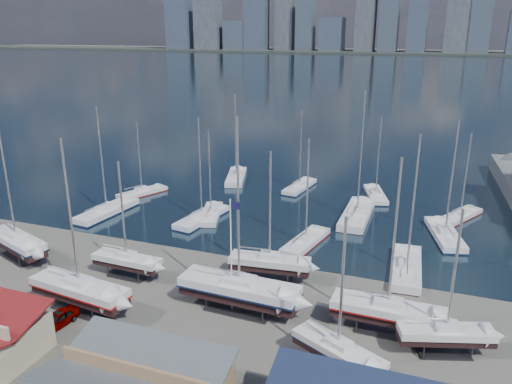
% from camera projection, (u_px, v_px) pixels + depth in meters
% --- Properties ---
extents(ground, '(1400.00, 1400.00, 0.00)m').
position_uv_depth(ground, '(226.00, 303.00, 49.90)').
color(ground, '#605E59').
rests_on(ground, ground).
extents(water, '(1400.00, 600.00, 0.40)m').
position_uv_depth(water, '(415.00, 71.00, 326.39)').
color(water, '#182A38').
rests_on(water, ground).
extents(far_shore, '(1400.00, 80.00, 2.20)m').
position_uv_depth(far_shore, '(429.00, 53.00, 557.86)').
color(far_shore, '#2D332D').
rests_on(far_shore, ground).
extents(skyline, '(639.14, 43.80, 107.69)m').
position_uv_depth(skyline, '(425.00, 17.00, 543.08)').
color(skyline, '#475166').
rests_on(skyline, far_shore).
extents(sailboat_cradle_0, '(10.40, 6.00, 16.21)m').
position_uv_depth(sailboat_cradle_0, '(17.00, 242.00, 59.07)').
color(sailboat_cradle_0, '#2D2D33').
rests_on(sailboat_cradle_0, ground).
extents(sailboat_cradle_1, '(10.84, 4.16, 17.00)m').
position_uv_depth(sailboat_cradle_1, '(80.00, 290.00, 48.10)').
color(sailboat_cradle_1, '#2D2D33').
rests_on(sailboat_cradle_1, ground).
extents(sailboat_cradle_2, '(7.99, 2.48, 13.16)m').
position_uv_depth(sailboat_cradle_2, '(127.00, 261.00, 54.62)').
color(sailboat_cradle_2, '#2D2D33').
rests_on(sailboat_cradle_2, ground).
extents(sailboat_cradle_3, '(12.04, 3.81, 19.02)m').
position_uv_depth(sailboat_cradle_3, '(239.00, 289.00, 47.95)').
color(sailboat_cradle_3, '#2D2D33').
rests_on(sailboat_cradle_3, ground).
extents(sailboat_cradle_4, '(8.96, 3.42, 14.40)m').
position_uv_depth(sailboat_cradle_4, '(270.00, 262.00, 54.02)').
color(sailboat_cradle_4, '#2D2D33').
rests_on(sailboat_cradle_4, ground).
extents(sailboat_cradle_5, '(8.23, 5.61, 13.26)m').
position_uv_depth(sailboat_cradle_5, '(338.00, 351.00, 39.25)').
color(sailboat_cradle_5, '#2D2D33').
rests_on(sailboat_cradle_5, ground).
extents(sailboat_cradle_6, '(10.12, 2.99, 16.26)m').
position_uv_depth(sailboat_cradle_6, '(388.00, 311.00, 44.50)').
color(sailboat_cradle_6, '#2D2D33').
rests_on(sailboat_cradle_6, ground).
extents(sailboat_cradle_7, '(8.10, 4.47, 12.99)m').
position_uv_depth(sailboat_cradle_7, '(446.00, 334.00, 41.49)').
color(sailboat_cradle_7, '#2D2D33').
rests_on(sailboat_cradle_7, ground).
extents(sailboat_moored_0, '(4.31, 11.47, 16.74)m').
position_uv_depth(sailboat_moored_0, '(107.00, 213.00, 73.58)').
color(sailboat_moored_0, black).
rests_on(sailboat_moored_0, water).
extents(sailboat_moored_1, '(5.76, 8.80, 12.83)m').
position_uv_depth(sailboat_moored_1, '(142.00, 193.00, 82.33)').
color(sailboat_moored_1, black).
rests_on(sailboat_moored_1, water).
extents(sailboat_moored_2, '(6.00, 11.15, 16.22)m').
position_uv_depth(sailboat_moored_2, '(236.00, 178.00, 90.58)').
color(sailboat_moored_2, black).
rests_on(sailboat_moored_2, water).
extents(sailboat_moored_3, '(4.40, 10.68, 15.49)m').
position_uv_depth(sailboat_moored_3, '(202.00, 219.00, 71.19)').
color(sailboat_moored_3, black).
rests_on(sailboat_moored_3, water).
extents(sailboat_moored_4, '(5.04, 9.19, 13.37)m').
position_uv_depth(sailboat_moored_4, '(211.00, 215.00, 72.61)').
color(sailboat_moored_4, black).
rests_on(sailboat_moored_4, water).
extents(sailboat_moored_5, '(3.87, 9.62, 13.99)m').
position_uv_depth(sailboat_moored_5, '(300.00, 188.00, 85.21)').
color(sailboat_moored_5, black).
rests_on(sailboat_moored_5, water).
extents(sailboat_moored_6, '(4.45, 9.94, 14.36)m').
position_uv_depth(sailboat_moored_6, '(306.00, 243.00, 63.20)').
color(sailboat_moored_6, black).
rests_on(sailboat_moored_6, water).
extents(sailboat_moored_7, '(3.57, 12.71, 19.19)m').
position_uv_depth(sailboat_moored_7, '(357.00, 216.00, 72.07)').
color(sailboat_moored_7, black).
rests_on(sailboat_moored_7, water).
extents(sailboat_moored_8, '(5.19, 9.53, 13.73)m').
position_uv_depth(sailboat_moored_8, '(375.00, 196.00, 81.06)').
color(sailboat_moored_8, black).
rests_on(sailboat_moored_8, water).
extents(sailboat_moored_9, '(3.65, 11.09, 16.52)m').
position_uv_depth(sailboat_moored_9, '(407.00, 269.00, 56.12)').
color(sailboat_moored_9, black).
rests_on(sailboat_moored_9, water).
extents(sailboat_moored_10, '(5.64, 11.24, 16.18)m').
position_uv_depth(sailboat_moored_10, '(445.00, 236.00, 65.25)').
color(sailboat_moored_10, black).
rests_on(sailboat_moored_10, water).
extents(sailboat_moored_11, '(6.35, 8.86, 13.09)m').
position_uv_depth(sailboat_moored_11, '(460.00, 217.00, 72.02)').
color(sailboat_moored_11, black).
rests_on(sailboat_moored_11, water).
extents(car_a, '(2.13, 4.43, 1.46)m').
position_uv_depth(car_a, '(58.00, 319.00, 45.76)').
color(car_a, gray).
rests_on(car_a, ground).
extents(car_b, '(4.50, 2.01, 1.43)m').
position_uv_depth(car_b, '(113.00, 346.00, 41.92)').
color(car_b, gray).
rests_on(car_b, ground).
extents(car_c, '(2.44, 5.22, 1.45)m').
position_uv_depth(car_c, '(190.00, 377.00, 38.18)').
color(car_c, gray).
rests_on(car_c, ground).
extents(flagpole, '(1.01, 0.12, 11.46)m').
position_uv_depth(flagpole, '(232.00, 249.00, 46.49)').
color(flagpole, white).
rests_on(flagpole, ground).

